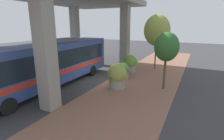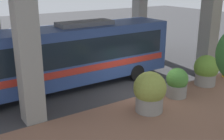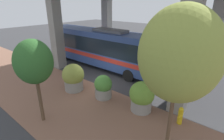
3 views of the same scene
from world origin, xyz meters
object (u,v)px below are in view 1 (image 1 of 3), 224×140
planter_front (123,71)px  planter_middle (130,64)px  fire_hydrant (135,63)px  planter_back (117,76)px  street_tree_near (167,47)px  street_tree_far (157,30)px  bus (51,62)px

planter_front → planter_middle: planter_middle is taller
fire_hydrant → planter_back: planter_back is taller
fire_hydrant → planter_middle: planter_middle is taller
street_tree_near → street_tree_far: bearing=-70.6°
fire_hydrant → street_tree_near: street_tree_near is taller
planter_middle → street_tree_near: size_ratio=0.41×
fire_hydrant → planter_middle: bearing=95.9°
planter_front → planter_middle: 2.72m
planter_back → street_tree_far: street_tree_far is taller
street_tree_near → street_tree_far: 6.44m
planter_front → planter_middle: (0.30, -2.71, 0.13)m
planter_middle → street_tree_far: (-2.06, -2.43, 3.39)m
planter_back → street_tree_near: (-3.32, -1.50, 2.31)m
bus → fire_hydrant: (-3.82, -9.24, -1.54)m
fire_hydrant → street_tree_far: street_tree_far is taller
planter_middle → planter_back: bearing=99.4°
street_tree_near → street_tree_far: (2.11, -6.00, 1.00)m
fire_hydrant → bus: bearing=67.5°
planter_front → street_tree_near: 4.69m
planter_middle → fire_hydrant: bearing=-84.1°
bus → planter_front: bus is taller
fire_hydrant → street_tree_far: size_ratio=0.17×
street_tree_far → planter_middle: bearing=49.8°
bus → street_tree_far: 11.51m
street_tree_far → bus: bearing=57.3°
street_tree_far → street_tree_near: bearing=109.4°
bus → street_tree_far: street_tree_far is taller
bus → street_tree_near: (-8.21, -3.49, 1.26)m
planter_back → bus: bearing=22.2°
street_tree_near → street_tree_far: size_ratio=0.74×
planter_front → street_tree_near: size_ratio=0.36×
street_tree_near → bus: bearing=23.1°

